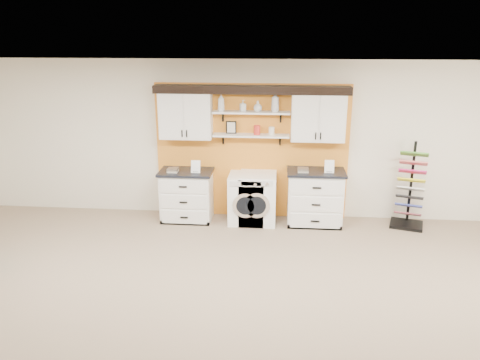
# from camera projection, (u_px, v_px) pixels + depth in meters

# --- Properties ---
(floor) EXTENTS (10.00, 10.00, 0.00)m
(floor) POSITION_uv_depth(u_px,v_px,m) (227.00, 354.00, 4.92)
(floor) COLOR #826C58
(floor) RESTS_ON ground
(ceiling) EXTENTS (10.00, 10.00, 0.00)m
(ceiling) POSITION_uv_depth(u_px,v_px,m) (224.00, 85.00, 4.07)
(ceiling) COLOR white
(ceiling) RESTS_ON wall_back
(wall_back) EXTENTS (10.00, 0.00, 10.00)m
(wall_back) POSITION_uv_depth(u_px,v_px,m) (252.00, 140.00, 8.29)
(wall_back) COLOR silver
(wall_back) RESTS_ON floor
(accent_panel) EXTENTS (3.40, 0.07, 2.40)m
(accent_panel) POSITION_uv_depth(u_px,v_px,m) (252.00, 152.00, 8.32)
(accent_panel) COLOR orange
(accent_panel) RESTS_ON wall_back
(upper_cabinet_left) EXTENTS (0.90, 0.35, 0.84)m
(upper_cabinet_left) POSITION_uv_depth(u_px,v_px,m) (186.00, 114.00, 8.04)
(upper_cabinet_left) COLOR white
(upper_cabinet_left) RESTS_ON wall_back
(upper_cabinet_right) EXTENTS (0.90, 0.35, 0.84)m
(upper_cabinet_right) POSITION_uv_depth(u_px,v_px,m) (318.00, 116.00, 7.86)
(upper_cabinet_right) COLOR white
(upper_cabinet_right) RESTS_ON wall_back
(shelf_lower) EXTENTS (1.32, 0.28, 0.03)m
(shelf_lower) POSITION_uv_depth(u_px,v_px,m) (251.00, 135.00, 8.06)
(shelf_lower) COLOR white
(shelf_lower) RESTS_ON wall_back
(shelf_upper) EXTENTS (1.32, 0.28, 0.03)m
(shelf_upper) POSITION_uv_depth(u_px,v_px,m) (251.00, 112.00, 7.94)
(shelf_upper) COLOR white
(shelf_upper) RESTS_ON wall_back
(crown_molding) EXTENTS (3.30, 0.41, 0.13)m
(crown_molding) POSITION_uv_depth(u_px,v_px,m) (252.00, 89.00, 7.83)
(crown_molding) COLOR black
(crown_molding) RESTS_ON wall_back
(picture_frame) EXTENTS (0.18, 0.02, 0.22)m
(picture_frame) POSITION_uv_depth(u_px,v_px,m) (231.00, 127.00, 8.10)
(picture_frame) COLOR black
(picture_frame) RESTS_ON shelf_lower
(canister_red) EXTENTS (0.11, 0.11, 0.16)m
(canister_red) POSITION_uv_depth(u_px,v_px,m) (257.00, 130.00, 8.03)
(canister_red) COLOR red
(canister_red) RESTS_ON shelf_lower
(canister_cream) EXTENTS (0.10, 0.10, 0.14)m
(canister_cream) POSITION_uv_depth(u_px,v_px,m) (272.00, 131.00, 8.01)
(canister_cream) COLOR silver
(canister_cream) RESTS_ON shelf_lower
(base_cabinet_left) EXTENTS (0.93, 0.66, 0.91)m
(base_cabinet_left) POSITION_uv_depth(u_px,v_px,m) (187.00, 195.00, 8.33)
(base_cabinet_left) COLOR white
(base_cabinet_left) RESTS_ON floor
(base_cabinet_right) EXTENTS (0.99, 0.66, 0.97)m
(base_cabinet_right) POSITION_uv_depth(u_px,v_px,m) (315.00, 197.00, 8.14)
(base_cabinet_right) COLOR white
(base_cabinet_right) RESTS_ON floor
(washer) EXTENTS (0.62, 0.71, 0.87)m
(washer) POSITION_uv_depth(u_px,v_px,m) (247.00, 198.00, 8.25)
(washer) COLOR white
(washer) RESTS_ON floor
(dryer) EXTENTS (0.63, 0.71, 0.89)m
(dryer) POSITION_uv_depth(u_px,v_px,m) (258.00, 198.00, 8.23)
(dryer) COLOR white
(dryer) RESTS_ON floor
(sample_rack) EXTENTS (0.64, 0.58, 1.48)m
(sample_rack) POSITION_uv_depth(u_px,v_px,m) (409.00, 199.00, 8.03)
(sample_rack) COLOR black
(sample_rack) RESTS_ON floor
(soap_bottle_a) EXTENTS (0.14, 0.14, 0.30)m
(soap_bottle_a) POSITION_uv_depth(u_px,v_px,m) (221.00, 102.00, 7.93)
(soap_bottle_a) COLOR silver
(soap_bottle_a) RESTS_ON shelf_upper
(soap_bottle_b) EXTENTS (0.12, 0.12, 0.19)m
(soap_bottle_b) POSITION_uv_depth(u_px,v_px,m) (243.00, 106.00, 7.92)
(soap_bottle_b) COLOR silver
(soap_bottle_b) RESTS_ON shelf_upper
(soap_bottle_c) EXTENTS (0.16, 0.16, 0.18)m
(soap_bottle_c) POSITION_uv_depth(u_px,v_px,m) (258.00, 106.00, 7.90)
(soap_bottle_c) COLOR silver
(soap_bottle_c) RESTS_ON shelf_upper
(soap_bottle_d) EXTENTS (0.16, 0.16, 0.34)m
(soap_bottle_d) POSITION_uv_depth(u_px,v_px,m) (275.00, 102.00, 7.85)
(soap_bottle_d) COLOR silver
(soap_bottle_d) RESTS_ON shelf_upper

